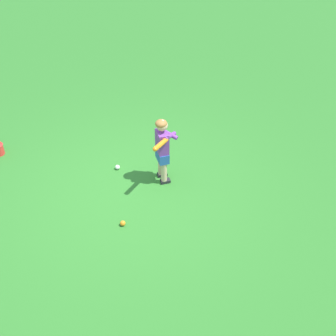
% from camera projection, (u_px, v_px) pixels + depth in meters
% --- Properties ---
extents(ground_plane, '(40.00, 40.00, 0.00)m').
position_uv_depth(ground_plane, '(132.00, 191.00, 6.02)').
color(ground_plane, '#2D7528').
extents(child_batter, '(0.47, 0.56, 1.08)m').
position_uv_depth(child_batter, '(162.00, 146.00, 5.83)').
color(child_batter, '#232328').
rests_on(child_batter, ground).
extents(play_ball_far_right, '(0.08, 0.08, 0.08)m').
position_uv_depth(play_ball_far_right, '(123.00, 223.00, 5.45)').
color(play_ball_far_right, orange).
rests_on(play_ball_far_right, ground).
extents(play_ball_behind_batter, '(0.08, 0.08, 0.08)m').
position_uv_depth(play_ball_behind_batter, '(117.00, 167.00, 6.42)').
color(play_ball_behind_batter, white).
rests_on(play_ball_behind_batter, ground).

